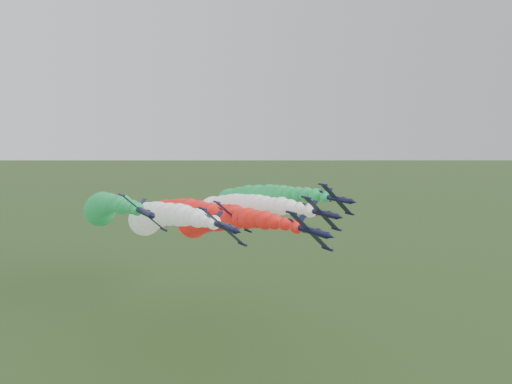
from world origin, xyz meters
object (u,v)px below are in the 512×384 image
(jet_trail, at_px, (170,212))
(jet_outer_left, at_px, (102,208))
(jet_inner_left, at_px, (153,217))
(jet_inner_right, at_px, (227,209))
(jet_outer_right, at_px, (244,199))
(jet_lead, at_px, (209,220))

(jet_trail, bearing_deg, jet_outer_left, -164.05)
(jet_trail, bearing_deg, jet_inner_left, -122.74)
(jet_inner_left, bearing_deg, jet_outer_left, 133.08)
(jet_inner_left, xyz_separation_m, jet_outer_left, (-10.56, 11.29, 1.77))
(jet_inner_right, relative_size, jet_trail, 1.00)
(jet_outer_left, height_order, jet_outer_right, jet_outer_left)
(jet_outer_left, height_order, jet_trail, jet_outer_left)
(jet_lead, xyz_separation_m, jet_outer_right, (19.56, 16.40, 2.11))
(jet_lead, bearing_deg, jet_inner_right, 43.06)
(jet_inner_left, height_order, jet_outer_right, jet_outer_right)
(jet_outer_right, bearing_deg, jet_outer_left, 172.32)
(jet_lead, height_order, jet_inner_left, jet_inner_left)
(jet_inner_left, distance_m, jet_outer_right, 31.52)
(jet_outer_right, relative_size, jet_trail, 0.99)
(jet_lead, distance_m, jet_trail, 28.29)
(jet_lead, bearing_deg, jet_inner_left, 136.72)
(jet_inner_left, xyz_separation_m, jet_trail, (11.27, 17.53, -1.89))
(jet_trail, bearing_deg, jet_inner_right, -60.65)
(jet_inner_right, distance_m, jet_outer_right, 11.49)
(jet_inner_left, bearing_deg, jet_lead, -43.28)
(jet_lead, height_order, jet_outer_left, jet_outer_left)
(jet_lead, distance_m, jet_inner_left, 15.61)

